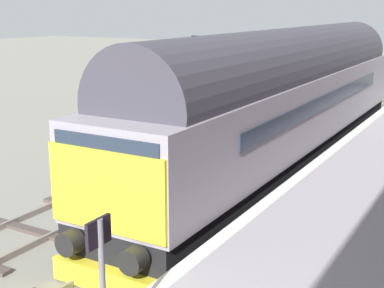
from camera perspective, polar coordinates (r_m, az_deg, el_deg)
ground_plane at (r=11.86m, az=-4.73°, el=-12.50°), size 140.00×140.00×0.00m
track_main at (r=11.83m, az=-4.74°, el=-12.26°), size 2.50×60.00×0.15m
track_adjacent_west at (r=13.93m, az=-16.64°, el=-8.63°), size 2.50×60.00×0.15m
station_platform at (r=10.23m, az=12.60°, el=-14.27°), size 4.00×44.00×1.01m
diesel_locomotive at (r=18.04m, az=9.85°, el=4.95°), size 2.74×19.09×4.68m
signal_post_mid at (r=24.12m, az=0.45°, el=7.95°), size 0.44×0.22×4.11m
platform_number_sign at (r=7.02m, az=-9.56°, el=-12.28°), size 0.10×0.44×1.79m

